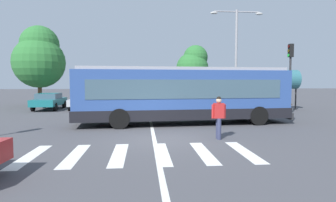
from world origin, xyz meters
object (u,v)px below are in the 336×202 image
(city_transit_bus, at_px, (183,95))
(pedestrian_crossing_street, at_px, (219,115))
(parked_car_teal, at_px, (49,100))
(parked_car_champagne, at_px, (147,100))
(traffic_light_far_corner, at_px, (290,68))
(background_tree_left, at_px, (39,57))
(parked_car_white, at_px, (179,99))
(parked_car_black, at_px, (208,99))
(background_tree_right, at_px, (193,65))
(parked_car_red, at_px, (117,100))
(twin_arm_street_lamp, at_px, (236,48))
(bus_stop_shelter, at_px, (274,80))
(parked_car_silver, at_px, (83,100))

(city_transit_bus, relative_size, pedestrian_crossing_street, 6.84)
(parked_car_teal, height_order, parked_car_champagne, same)
(traffic_light_far_corner, height_order, background_tree_left, background_tree_left)
(parked_car_white, relative_size, parked_car_black, 0.99)
(pedestrian_crossing_street, xyz_separation_m, background_tree_right, (2.70, 21.33, 3.17))
(pedestrian_crossing_street, height_order, traffic_light_far_corner, traffic_light_far_corner)
(parked_car_red, relative_size, twin_arm_street_lamp, 0.57)
(parked_car_champagne, distance_m, traffic_light_far_corner, 11.48)
(parked_car_white, xyz_separation_m, bus_stop_shelter, (7.57, -2.17, 1.65))
(parked_car_champagne, relative_size, parked_car_white, 0.99)
(city_transit_bus, height_order, parked_car_teal, city_transit_bus)
(pedestrian_crossing_street, distance_m, parked_car_champagne, 13.65)
(parked_car_black, xyz_separation_m, background_tree_left, (-15.35, 2.72, 3.79))
(background_tree_right, bearing_deg, background_tree_left, -162.78)
(city_transit_bus, bearing_deg, parked_car_red, 115.32)
(background_tree_right, bearing_deg, parked_car_silver, -143.26)
(bus_stop_shelter, distance_m, background_tree_left, 20.99)
(parked_car_silver, xyz_separation_m, background_tree_right, (10.73, 8.01, 3.37))
(traffic_light_far_corner, bearing_deg, parked_car_black, 125.59)
(parked_car_silver, height_order, parked_car_champagne, same)
(twin_arm_street_lamp, bearing_deg, parked_car_teal, 174.65)
(parked_car_teal, distance_m, parked_car_red, 5.51)
(parked_car_silver, bearing_deg, bus_stop_shelter, -7.03)
(traffic_light_far_corner, bearing_deg, parked_car_red, 155.13)
(parked_car_silver, distance_m, parked_car_white, 8.10)
(parked_car_teal, distance_m, bus_stop_shelter, 18.52)
(parked_car_black, xyz_separation_m, background_tree_right, (-0.07, 7.46, 3.37))
(pedestrian_crossing_street, distance_m, parked_car_black, 14.14)
(city_transit_bus, relative_size, parked_car_teal, 2.59)
(parked_car_red, xyz_separation_m, background_tree_left, (-7.36, 3.05, 3.79))
(pedestrian_crossing_street, height_order, bus_stop_shelter, bus_stop_shelter)
(bus_stop_shelter, xyz_separation_m, background_tree_left, (-20.22, 5.20, 2.14))
(pedestrian_crossing_street, xyz_separation_m, bus_stop_shelter, (7.64, 11.39, 1.45))
(traffic_light_far_corner, distance_m, bus_stop_shelter, 3.69)
(twin_arm_street_lamp, bearing_deg, traffic_light_far_corner, -57.09)
(parked_car_red, distance_m, traffic_light_far_corner, 13.79)
(parked_car_white, height_order, parked_car_black, same)
(parked_car_black, height_order, background_tree_left, background_tree_left)
(city_transit_bus, relative_size, parked_car_red, 2.56)
(city_transit_bus, distance_m, parked_car_black, 10.25)
(parked_car_silver, height_order, traffic_light_far_corner, traffic_light_far_corner)
(parked_car_teal, height_order, twin_arm_street_lamp, twin_arm_street_lamp)
(parked_car_white, relative_size, twin_arm_street_lamp, 0.57)
(background_tree_left, bearing_deg, parked_car_teal, -61.29)
(parked_car_champagne, bearing_deg, pedestrian_crossing_street, -78.78)
(city_transit_bus, distance_m, pedestrian_crossing_street, 4.44)
(parked_car_champagne, bearing_deg, background_tree_right, 55.97)
(parked_car_black, bearing_deg, background_tree_left, 169.94)
(parked_car_red, distance_m, parked_car_champagne, 2.57)
(pedestrian_crossing_street, distance_m, background_tree_right, 21.73)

